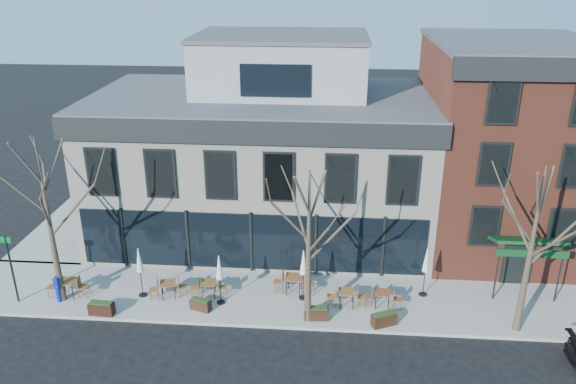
{
  "coord_description": "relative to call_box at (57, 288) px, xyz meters",
  "views": [
    {
      "loc": [
        3.77,
        -24.68,
        14.83
      ],
      "look_at": [
        1.68,
        2.0,
        3.79
      ],
      "focal_mm": 35.0,
      "sensor_mm": 36.0,
      "label": 1
    }
  ],
  "objects": [
    {
      "name": "sidewalk_side",
      "position": [
        -2.67,
        9.37,
        -0.8
      ],
      "size": [
        4.5,
        12.0,
        0.15
      ],
      "primitive_type": "cube",
      "color": "gray",
      "rests_on": "ground"
    },
    {
      "name": "cafe_set_4",
      "position": [
        13.31,
        0.69,
        -0.24
      ],
      "size": [
        1.8,
        0.74,
        0.95
      ],
      "color": "brown",
      "rests_on": "sidewalk_front"
    },
    {
      "name": "cafe_set_1",
      "position": [
        4.98,
        0.8,
        -0.24
      ],
      "size": [
        1.84,
        0.91,
        0.94
      ],
      "color": "brown",
      "rests_on": "sidewalk_front"
    },
    {
      "name": "sign_pole",
      "position": [
        -1.92,
        -0.13,
        1.2
      ],
      "size": [
        0.5,
        0.1,
        3.4
      ],
      "color": "black",
      "rests_on": "sidewalk_front"
    },
    {
      "name": "cafe_set_3",
      "position": [
        10.83,
        1.63,
        -0.19
      ],
      "size": [
        2.01,
        0.85,
        1.05
      ],
      "color": "brown",
      "rests_on": "sidewalk_front"
    },
    {
      "name": "cafe_set_5",
      "position": [
        14.94,
        0.75,
        -0.24
      ],
      "size": [
        1.82,
        0.79,
        0.94
      ],
      "color": "brown",
      "rests_on": "sidewalk_front"
    },
    {
      "name": "corner_building",
      "position": [
        8.66,
        8.44,
        3.85
      ],
      "size": [
        18.39,
        10.39,
        11.1
      ],
      "color": "beige",
      "rests_on": "ground"
    },
    {
      "name": "tree_right",
      "position": [
        20.59,
        -0.53,
        3.14
      ],
      "size": [
        3.72,
        3.77,
        7.48
      ],
      "color": "#382B21",
      "rests_on": "sidewalk_front"
    },
    {
      "name": "planter_0",
      "position": [
        2.37,
        -0.83,
        -0.42
      ],
      "size": [
        1.14,
        0.5,
        0.62
      ],
      "color": "black",
      "rests_on": "sidewalk_front"
    },
    {
      "name": "tree_mid",
      "position": [
        11.59,
        -0.53,
        2.92
      ],
      "size": [
        3.5,
        3.55,
        7.04
      ],
      "color": "#382B21",
      "rests_on": "sidewalk_front"
    },
    {
      "name": "umbrella_3",
      "position": [
        11.3,
        1.14,
        1.07
      ],
      "size": [
        0.41,
        0.41,
        2.55
      ],
      "color": "black",
      "rests_on": "sidewalk_front"
    },
    {
      "name": "cafe_set_2",
      "position": [
        6.85,
        1.02,
        -0.25
      ],
      "size": [
        1.79,
        0.78,
        0.93
      ],
      "color": "brown",
      "rests_on": "sidewalk_front"
    },
    {
      "name": "ground",
      "position": [
        8.58,
        3.37,
        -0.88
      ],
      "size": [
        120.0,
        120.0,
        0.0
      ],
      "primitive_type": "plane",
      "color": "black",
      "rests_on": "ground"
    },
    {
      "name": "call_box",
      "position": [
        0.0,
        0.0,
        0.0
      ],
      "size": [
        0.27,
        0.27,
        1.37
      ],
      "color": "#0D1FB5",
      "rests_on": "sidewalk_front"
    },
    {
      "name": "planter_3",
      "position": [
        14.91,
        -0.67,
        -0.42
      ],
      "size": [
        1.17,
        0.84,
        0.61
      ],
      "color": "black",
      "rests_on": "sidewalk_front"
    },
    {
      "name": "umbrella_1",
      "position": [
        7.52,
        0.48,
        1.02
      ],
      "size": [
        0.4,
        0.4,
        2.48
      ],
      "color": "black",
      "rests_on": "sidewalk_front"
    },
    {
      "name": "planter_1",
      "position": [
        6.71,
        -0.13,
        -0.46
      ],
      "size": [
        1.04,
        0.68,
        0.54
      ],
      "color": "black",
      "rests_on": "sidewalk_front"
    },
    {
      "name": "tree_corner",
      "position": [
        0.1,
        0.17,
        3.37
      ],
      "size": [
        3.93,
        3.98,
        7.92
      ],
      "color": "#382B21",
      "rests_on": "sidewalk_front"
    },
    {
      "name": "umbrella_0",
      "position": [
        3.72,
        0.8,
        1.05
      ],
      "size": [
        0.4,
        0.4,
        2.51
      ],
      "color": "black",
      "rests_on": "sidewalk_front"
    },
    {
      "name": "umbrella_4",
      "position": [
        16.95,
        1.88,
        1.02
      ],
      "size": [
        0.4,
        0.4,
        2.47
      ],
      "color": "black",
      "rests_on": "sidewalk_front"
    },
    {
      "name": "sidewalk_front",
      "position": [
        11.83,
        1.22,
        -0.8
      ],
      "size": [
        33.5,
        4.7,
        0.15
      ],
      "primitive_type": "cube",
      "color": "gray",
      "rests_on": "ground"
    },
    {
      "name": "planter_2",
      "position": [
        11.97,
        -0.43,
        -0.43
      ],
      "size": [
        1.09,
        0.5,
        0.59
      ],
      "color": "black",
      "rests_on": "sidewalk_front"
    },
    {
      "name": "red_brick_building",
      "position": [
        21.58,
        8.35,
        4.76
      ],
      "size": [
        8.2,
        11.78,
        11.18
      ],
      "color": "brown",
      "rests_on": "ground"
    },
    {
      "name": "cafe_set_0",
      "position": [
        0.27,
        0.48,
        -0.2
      ],
      "size": [
        1.96,
        0.83,
        1.02
      ],
      "color": "brown",
      "rests_on": "sidewalk_front"
    }
  ]
}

